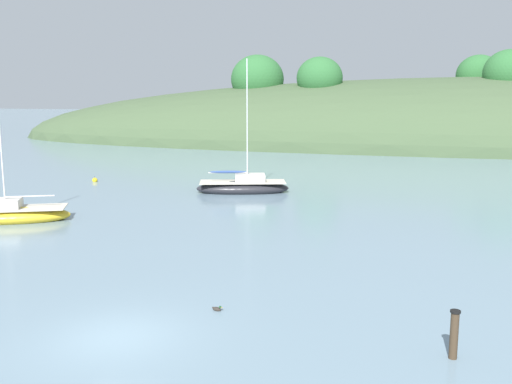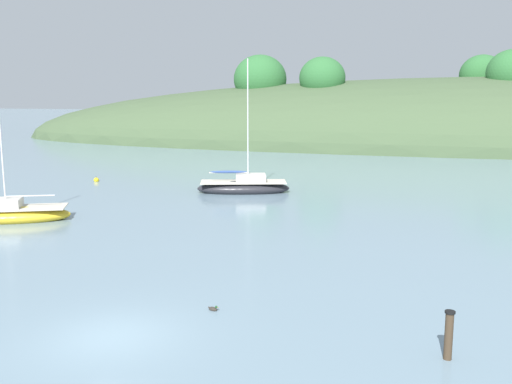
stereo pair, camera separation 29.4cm
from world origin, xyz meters
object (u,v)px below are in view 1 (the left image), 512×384
Objects in this scene: mooring_buoy_inner at (95,180)px; jetty_piling at (454,334)px; sailboat_orange_cutter at (11,215)px; sailboat_yellow_far at (243,187)px; duck_lone_left at (217,309)px.

jetty_piling is (26.07, -27.85, 0.62)m from mooring_buoy_inner.
sailboat_yellow_far is at bearing 48.67° from sailboat_orange_cutter.
sailboat_orange_cutter reaches higher than jetty_piling.
sailboat_orange_cutter is 16.70m from sailboat_yellow_far.
mooring_buoy_inner is 0.37× the size of jetty_piling.
duck_lone_left is at bearing -78.34° from sailboat_yellow_far.
jetty_piling is at bearing -46.88° from mooring_buoy_inner.
sailboat_orange_cutter is 15.08m from mooring_buoy_inner.
mooring_buoy_inner reaches higher than duck_lone_left.
sailboat_yellow_far is at bearing 101.66° from duck_lone_left.
jetty_piling is at bearing -15.02° from duck_lone_left.
mooring_buoy_inner is 1.30× the size of duck_lone_left.
sailboat_orange_cutter is 19.26m from duck_lone_left.
sailboat_yellow_far is at bearing 116.17° from jetty_piling.
mooring_buoy_inner is 31.66m from duck_lone_left.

